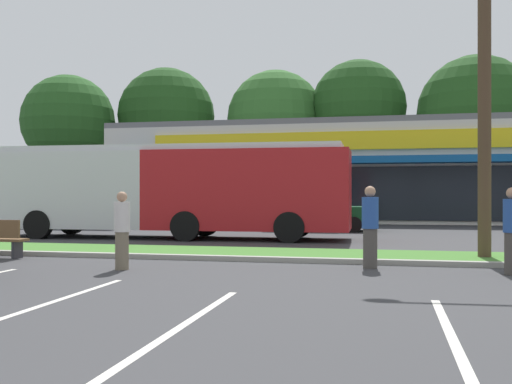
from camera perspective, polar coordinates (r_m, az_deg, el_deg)
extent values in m
cube|color=#427A2D|center=(15.27, -0.20, -5.89)|extent=(56.00, 2.20, 0.12)
cube|color=#99968C|center=(14.08, -1.29, -6.39)|extent=(56.00, 0.24, 0.12)
cube|color=silver|center=(9.26, -19.42, -10.06)|extent=(0.12, 4.80, 0.01)
cube|color=silver|center=(7.48, -6.92, -12.48)|extent=(0.12, 4.80, 0.01)
cube|color=silver|center=(7.08, 18.27, -13.18)|extent=(0.12, 4.80, 0.01)
cube|color=beige|center=(37.31, 12.51, 1.48)|extent=(31.27, 12.75, 5.23)
cube|color=black|center=(30.88, 12.53, -0.14)|extent=(26.27, 0.08, 2.72)
cube|color=#0F4C8C|center=(30.27, 12.53, 3.03)|extent=(29.40, 1.40, 0.35)
cube|color=yellow|center=(30.96, 12.53, 4.90)|extent=(25.02, 0.16, 0.94)
cube|color=slate|center=(37.49, 12.51, 5.71)|extent=(31.27, 12.75, 0.30)
cylinder|color=#473323|center=(49.79, -17.51, 0.71)|extent=(0.44, 0.44, 4.56)
sphere|color=#23511E|center=(50.11, -17.51, 6.47)|extent=(7.34, 7.34, 7.34)
cylinder|color=#473323|center=(49.35, -8.57, 0.93)|extent=(0.44, 0.44, 4.91)
sphere|color=#1E4719|center=(49.74, -8.57, 7.17)|extent=(7.87, 7.87, 7.87)
cylinder|color=#473323|center=(47.59, 1.88, 0.79)|extent=(0.44, 0.44, 4.63)
sphere|color=#2D6026|center=(47.95, 1.88, 7.02)|extent=(7.70, 7.70, 7.70)
cylinder|color=#473323|center=(46.67, 9.76, 1.32)|extent=(0.44, 0.44, 5.46)
sphere|color=#1E4719|center=(47.12, 9.76, 7.98)|extent=(7.30, 7.30, 7.30)
cylinder|color=#473323|center=(45.51, 20.28, 0.59)|extent=(0.44, 0.44, 4.24)
sphere|color=#1E4719|center=(45.87, 20.28, 7.11)|extent=(8.25, 8.25, 8.25)
cylinder|color=#4C3826|center=(15.34, 21.00, 14.44)|extent=(0.30, 0.30, 10.91)
cube|color=#AD191E|center=(20.52, -0.71, 0.19)|extent=(6.99, 2.72, 2.70)
cube|color=silver|center=(22.66, -16.51, 0.17)|extent=(5.73, 2.69, 2.70)
cube|color=silver|center=(21.34, -8.20, 4.08)|extent=(12.15, 2.59, 0.20)
cube|color=black|center=(22.53, -7.11, 1.40)|extent=(11.59, 0.34, 1.19)
cube|color=black|center=(24.12, -22.55, 0.93)|extent=(0.11, 2.17, 1.51)
cylinder|color=black|center=(22.13, -20.09, -2.94)|extent=(1.01, 0.32, 1.00)
cylinder|color=black|center=(24.16, -17.21, -2.69)|extent=(1.01, 0.32, 1.00)
cylinder|color=black|center=(19.90, -6.74, -3.26)|extent=(1.01, 0.32, 1.00)
cylinder|color=black|center=(22.14, -4.89, -2.94)|extent=(1.01, 0.32, 1.00)
cylinder|color=black|center=(19.13, 3.20, -3.39)|extent=(1.01, 0.32, 1.00)
cylinder|color=black|center=(21.46, 4.06, -3.03)|extent=(1.01, 0.32, 1.00)
cube|color=#333338|center=(15.77, -21.86, -5.10)|extent=(0.08, 0.36, 0.45)
cube|color=navy|center=(28.18, -16.72, -2.04)|extent=(4.57, 1.80, 0.63)
cube|color=black|center=(28.27, -17.13, -0.98)|extent=(2.06, 1.59, 0.41)
cylinder|color=black|center=(28.30, -13.37, -2.67)|extent=(0.64, 0.22, 0.64)
cylinder|color=black|center=(26.76, -14.96, -2.82)|extent=(0.64, 0.22, 0.64)
cylinder|color=black|center=(29.64, -18.31, -2.55)|extent=(0.64, 0.22, 0.64)
cylinder|color=black|center=(28.18, -20.09, -2.68)|extent=(0.64, 0.22, 0.64)
cube|color=#0C3F1E|center=(25.31, 6.24, -2.18)|extent=(4.59, 1.79, 0.71)
cube|color=black|center=(25.33, 5.73, -0.90)|extent=(2.07, 1.57, 0.42)
cylinder|color=black|center=(26.06, 9.56, -2.90)|extent=(0.64, 0.22, 0.64)
cylinder|color=black|center=(24.37, 9.36, -3.10)|extent=(0.64, 0.22, 0.64)
cylinder|color=black|center=(26.36, 3.36, -2.87)|extent=(0.64, 0.22, 0.64)
cylinder|color=black|center=(24.69, 2.74, -3.06)|extent=(0.64, 0.22, 0.64)
cylinder|color=#47423D|center=(12.76, 23.30, -5.44)|extent=(0.29, 0.29, 0.83)
cylinder|color=#264C99|center=(12.71, 23.30, -2.10)|extent=(0.35, 0.35, 0.66)
sphere|color=tan|center=(12.71, 23.30, -0.10)|extent=(0.23, 0.23, 0.23)
cylinder|color=#47423D|center=(12.97, 10.86, -5.32)|extent=(0.30, 0.30, 0.85)
cylinder|color=#264C99|center=(12.92, 10.86, -1.96)|extent=(0.35, 0.35, 0.67)
sphere|color=tan|center=(12.91, 10.86, 0.04)|extent=(0.23, 0.23, 0.23)
cylinder|color=#726651|center=(12.83, -12.69, -5.50)|extent=(0.28, 0.28, 0.79)
cylinder|color=silver|center=(12.79, -12.69, -2.33)|extent=(0.33, 0.33, 0.63)
sphere|color=tan|center=(12.78, -12.69, -0.44)|extent=(0.22, 0.22, 0.22)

